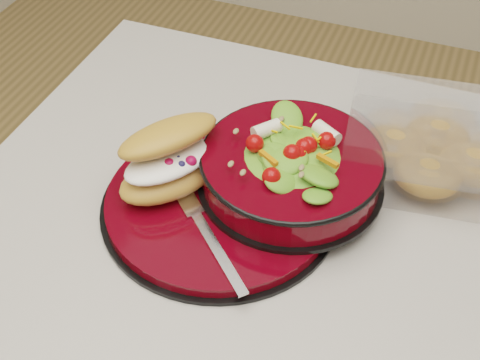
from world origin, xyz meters
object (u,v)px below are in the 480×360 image
(fork, at_px, (209,236))
(croissant, at_px, (172,160))
(salad_bowl, at_px, (292,163))
(pastry_box, at_px, (434,148))
(dinner_plate, at_px, (220,203))

(fork, bearing_deg, croissant, 91.94)
(salad_bowl, height_order, croissant, salad_bowl)
(croissant, distance_m, pastry_box, 0.35)
(salad_bowl, xyz_separation_m, pastry_box, (0.16, 0.11, -0.01))
(dinner_plate, height_order, croissant, croissant)
(croissant, bearing_deg, dinner_plate, -57.99)
(dinner_plate, relative_size, salad_bowl, 1.27)
(pastry_box, bearing_deg, dinner_plate, -152.09)
(croissant, relative_size, pastry_box, 0.70)
(dinner_plate, distance_m, fork, 0.07)
(dinner_plate, relative_size, fork, 2.17)
(pastry_box, bearing_deg, salad_bowl, -153.11)
(croissant, bearing_deg, salad_bowl, -34.37)
(salad_bowl, relative_size, pastry_box, 0.96)
(dinner_plate, xyz_separation_m, croissant, (-0.07, 0.00, 0.05))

